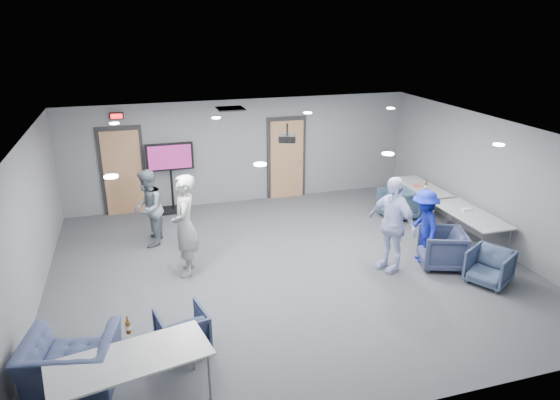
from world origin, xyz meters
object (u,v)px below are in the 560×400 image
object	(u,v)px
person_a	(185,226)
tv_stand	(171,173)
chair_front_a	(182,330)
table_right_a	(422,188)
table_right_b	(470,216)
chair_right_c	(489,267)
table_front_left	(130,361)
bottle_front	(128,327)
person_b	(148,208)
chair_front_b	(71,363)
chair_right_a	(398,204)
projector	(287,138)
bottle_right	(426,186)
person_d	(424,226)
chair_right_b	(442,248)
person_c	(392,224)

from	to	relation	value
person_a	tv_stand	world-z (taller)	person_a
chair_front_a	table_right_a	bearing A→B (deg)	-160.78
tv_stand	table_right_b	bearing A→B (deg)	-33.50
chair_right_c	table_front_left	distance (m)	6.48
tv_stand	bottle_front	bearing A→B (deg)	-100.19
person_b	chair_front_b	distance (m)	4.48
person_b	person_a	bearing A→B (deg)	33.91
chair_right_a	tv_stand	size ratio (longest dim) A/B	0.45
projector	chair_front_a	bearing A→B (deg)	-110.92
chair_right_c	chair_front_b	world-z (taller)	chair_front_b
chair_right_a	tv_stand	xyz separation A→B (m)	(-5.21, 2.04, 0.64)
chair_right_c	bottle_front	xyz separation A→B (m)	(-6.33, -0.83, 0.50)
person_b	tv_stand	bearing A→B (deg)	173.01
chair_front_a	bottle_right	world-z (taller)	bottle_right
bottle_right	person_d	bearing A→B (deg)	-122.83
chair_right_c	table_right_a	size ratio (longest dim) A/B	0.42
person_d	chair_front_a	xyz separation A→B (m)	(-4.93, -1.53, -0.43)
person_a	chair_front_b	distance (m)	3.37
person_b	tv_stand	distance (m)	1.98
table_right_b	bottle_right	bearing A→B (deg)	2.89
person_b	chair_front_a	size ratio (longest dim) A/B	2.38
chair_front_a	table_right_b	distance (m)	6.55
person_d	tv_stand	bearing A→B (deg)	-121.53
chair_front_a	chair_front_b	distance (m)	1.53
projector	tv_stand	bearing A→B (deg)	145.86
chair_right_b	projector	xyz separation A→B (m)	(-2.69, 1.58, 2.03)
tv_stand	chair_front_b	bearing A→B (deg)	-107.00
chair_front_a	bottle_front	bearing A→B (deg)	21.30
bottle_front	chair_right_b	bearing A→B (deg)	15.79
person_d	table_front_left	world-z (taller)	person_d
table_front_left	projector	world-z (taller)	projector
person_b	bottle_right	xyz separation A→B (m)	(6.44, -0.40, 0.00)
table_right_b	chair_front_a	bearing A→B (deg)	106.56
table_front_left	tv_stand	size ratio (longest dim) A/B	1.17
chair_right_b	person_d	bearing A→B (deg)	-124.07
projector	bottle_front	bearing A→B (deg)	-113.74
table_right_b	chair_right_b	bearing A→B (deg)	121.24
person_d	chair_front_a	size ratio (longest dim) A/B	2.13
person_d	bottle_right	world-z (taller)	person_d
person_c	table_right_a	size ratio (longest dim) A/B	1.10
bottle_front	person_b	bearing A→B (deg)	83.90
bottle_front	projector	bearing A→B (deg)	45.42
person_a	bottle_front	bearing A→B (deg)	-10.00
person_d	projector	size ratio (longest dim) A/B	3.68
chair_front_b	chair_right_b	bearing A→B (deg)	-154.64
tv_stand	projector	bearing A→B (deg)	-54.98
person_b	table_front_left	xyz separation A→B (m)	(-0.46, -4.88, -0.14)
person_c	chair_right_b	xyz separation A→B (m)	(1.03, -0.21, -0.56)
person_c	table_right_a	world-z (taller)	person_c
chair_front_a	tv_stand	bearing A→B (deg)	-105.76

